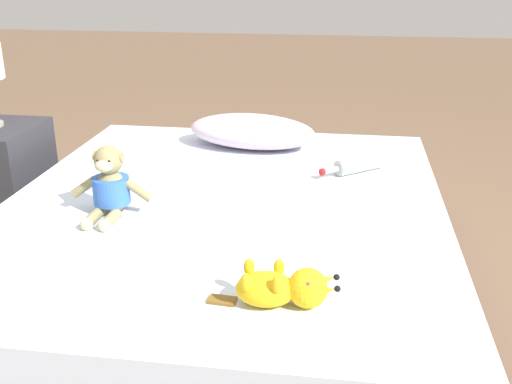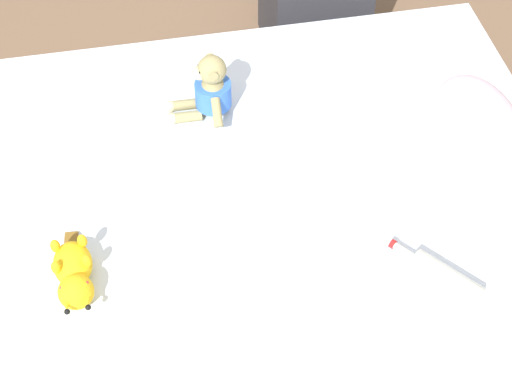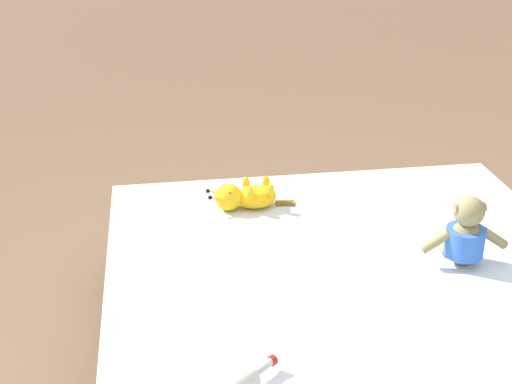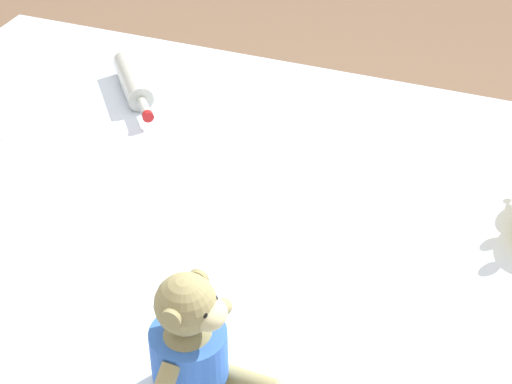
# 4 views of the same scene
# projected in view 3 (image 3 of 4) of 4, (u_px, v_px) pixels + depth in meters

# --- Properties ---
(bed) EXTENTS (1.57, 1.88, 0.41)m
(bed) POSITION_uv_depth(u_px,v_px,m) (365.00, 357.00, 2.11)
(bed) COLOR #2D2D33
(bed) RESTS_ON ground_plane
(plush_monkey) EXTENTS (0.29, 0.23, 0.24)m
(plush_monkey) POSITION_uv_depth(u_px,v_px,m) (464.00, 235.00, 2.18)
(plush_monkey) COLOR #8E8456
(plush_monkey) RESTS_ON bed
(plush_yellow_creature) EXTENTS (0.33, 0.12, 0.10)m
(plush_yellow_creature) POSITION_uv_depth(u_px,v_px,m) (244.00, 196.00, 2.55)
(plush_yellow_creature) COLOR yellow
(plush_yellow_creature) RESTS_ON bed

